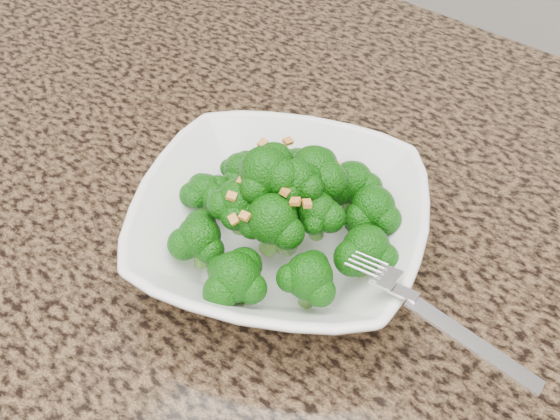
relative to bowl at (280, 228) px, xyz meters
The scene contains 5 objects.
granite_counter 0.10m from the bowl, 63.64° to the right, with size 1.64×1.04×0.03m, color brown.
bowl is the anchor object (origin of this frame).
broccoli_pile 0.06m from the bowl, behind, with size 0.21×0.21×0.07m, color #125E0A, non-canonical shape.
garlic_topping 0.10m from the bowl, ahead, with size 0.13×0.13×0.01m, color #ED9839, non-canonical shape.
fork 0.14m from the bowl, ahead, with size 0.17×0.03×0.01m, color silver, non-canonical shape.
Camera 1 is at (0.21, 0.07, 1.35)m, focal length 45.00 mm.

